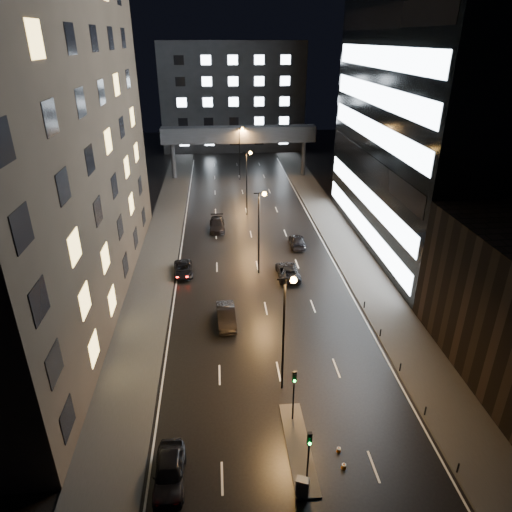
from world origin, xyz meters
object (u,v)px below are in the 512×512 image
at_px(car_away_a, 169,472).
at_px(car_toward_a, 288,271).
at_px(car_away_b, 226,316).
at_px(car_away_d, 217,225).
at_px(utility_cabinet, 303,487).
at_px(car_toward_b, 297,241).
at_px(car_away_c, 183,269).

bearing_deg(car_away_a, car_toward_a, 65.79).
bearing_deg(car_away_b, car_away_d, 88.89).
bearing_deg(car_away_d, car_away_a, -94.61).
xyz_separation_m(car_away_d, utility_cabinet, (4.70, -43.91, 0.03)).
distance_m(car_away_b, car_toward_b, 20.34).
xyz_separation_m(car_away_c, car_away_d, (4.20, 13.69, 0.14)).
height_order(car_away_b, utility_cabinet, car_away_b).
xyz_separation_m(car_away_c, car_toward_b, (14.91, 6.78, 0.07)).
bearing_deg(car_toward_b, car_away_b, 63.80).
bearing_deg(car_away_d, car_toward_b, -32.67).
bearing_deg(car_toward_a, utility_cabinet, 82.68).
distance_m(car_away_c, car_toward_b, 16.38).
relative_size(car_away_a, car_away_c, 1.03).
relative_size(car_away_a, car_toward_a, 0.91).
bearing_deg(utility_cabinet, car_away_a, -171.35).
xyz_separation_m(car_away_c, utility_cabinet, (8.90, -30.22, 0.18)).
height_order(car_away_a, car_toward_a, car_away_a).
xyz_separation_m(car_away_b, car_away_d, (-0.61, 24.56, -0.04)).
height_order(car_away_a, car_toward_b, car_away_a).
bearing_deg(car_away_b, car_toward_b, 57.70).
bearing_deg(car_away_b, utility_cabinet, -80.58).
bearing_deg(car_toward_b, car_away_a, 71.57).
xyz_separation_m(car_toward_a, utility_cabinet, (-3.43, -28.44, 0.09)).
distance_m(car_away_b, car_away_d, 24.57).
height_order(car_away_b, car_toward_a, car_away_b).
relative_size(car_away_d, car_toward_b, 1.10).
height_order(car_away_b, car_toward_b, car_away_b).
relative_size(car_away_b, car_away_c, 1.08).
bearing_deg(utility_cabinet, car_away_c, 127.65).
xyz_separation_m(car_away_b, utility_cabinet, (4.09, -19.35, -0.00)).
bearing_deg(car_away_a, car_away_c, 90.81).
xyz_separation_m(car_away_a, utility_cabinet, (8.21, -1.83, 0.00)).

